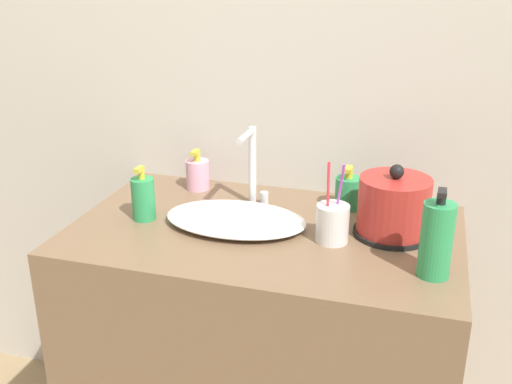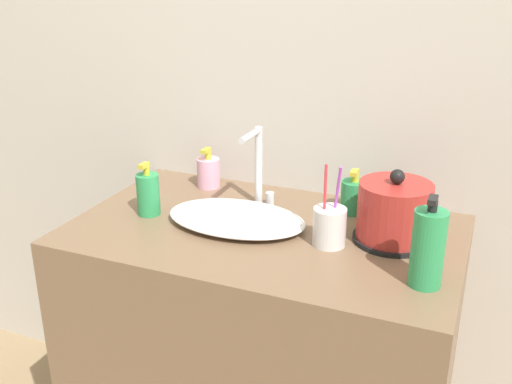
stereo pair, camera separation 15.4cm
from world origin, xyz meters
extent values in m
cube|color=beige|center=(0.00, 0.63, 1.30)|extent=(6.00, 0.04, 2.60)
cube|color=brown|center=(0.00, 0.31, 0.43)|extent=(1.02, 0.61, 0.87)
ellipsoid|color=white|center=(-0.08, 0.30, 0.88)|extent=(0.38, 0.24, 0.04)
cylinder|color=silver|center=(-0.08, 0.46, 0.98)|extent=(0.02, 0.02, 0.23)
cylinder|color=silver|center=(-0.08, 0.40, 1.09)|extent=(0.02, 0.12, 0.02)
cylinder|color=silver|center=(-0.04, 0.46, 0.89)|extent=(0.02, 0.02, 0.04)
cylinder|color=black|center=(0.32, 0.36, 0.87)|extent=(0.20, 0.20, 0.01)
cylinder|color=#B22D28|center=(0.32, 0.36, 0.94)|extent=(0.18, 0.18, 0.15)
sphere|color=black|center=(0.32, 0.36, 1.04)|extent=(0.04, 0.04, 0.04)
cylinder|color=silver|center=(0.18, 0.28, 0.91)|extent=(0.08, 0.08, 0.10)
cylinder|color=#B24CCC|center=(0.19, 0.29, 0.99)|extent=(0.03, 0.04, 0.17)
cylinder|color=#E5333F|center=(0.17, 0.28, 0.99)|extent=(0.01, 0.03, 0.17)
cylinder|color=#EAA8C6|center=(-0.28, 0.53, 0.91)|extent=(0.07, 0.07, 0.09)
cylinder|color=gold|center=(-0.28, 0.53, 0.97)|extent=(0.02, 0.02, 0.02)
cube|color=gold|center=(-0.28, 0.52, 0.99)|extent=(0.02, 0.04, 0.01)
cylinder|color=#2D9956|center=(-0.33, 0.27, 0.92)|extent=(0.06, 0.06, 0.12)
cylinder|color=gold|center=(-0.33, 0.27, 0.99)|extent=(0.02, 0.02, 0.02)
cube|color=gold|center=(-0.33, 0.26, 1.01)|extent=(0.02, 0.03, 0.01)
cylinder|color=#2D9956|center=(0.43, 0.17, 0.95)|extent=(0.07, 0.07, 0.17)
cylinder|color=black|center=(0.43, 0.17, 1.05)|extent=(0.02, 0.02, 0.02)
cube|color=black|center=(0.43, 0.16, 1.07)|extent=(0.02, 0.04, 0.01)
cylinder|color=#2D9956|center=(0.19, 0.50, 0.91)|extent=(0.07, 0.07, 0.09)
cylinder|color=gold|center=(0.19, 0.50, 0.97)|extent=(0.02, 0.02, 0.02)
cube|color=gold|center=(0.19, 0.49, 0.99)|extent=(0.02, 0.04, 0.01)
camera|label=1|loc=(0.38, -1.07, 1.53)|focal=42.00mm
camera|label=2|loc=(0.53, -1.02, 1.53)|focal=42.00mm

